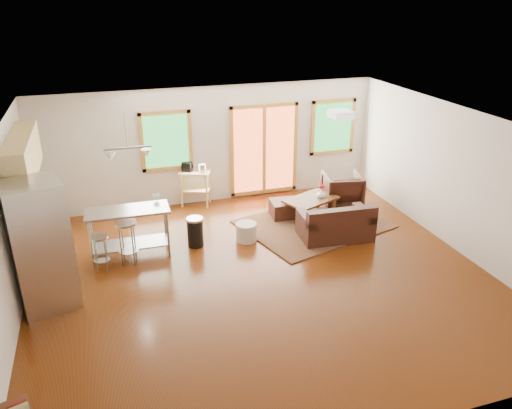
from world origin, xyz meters
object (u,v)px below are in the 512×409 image
object	(u,v)px
coffee_table	(311,201)
armchair	(342,188)
kitchen_cart	(194,176)
loveseat	(336,225)
ottoman	(284,209)
refrigerator	(41,246)
rug	(313,224)
island	(129,224)

from	to	relation	value
coffee_table	armchair	world-z (taller)	armchair
kitchen_cart	armchair	bearing A→B (deg)	-18.62
loveseat	kitchen_cart	world-z (taller)	kitchen_cart
coffee_table	ottoman	world-z (taller)	coffee_table
armchair	refrigerator	size ratio (longest dim) A/B	0.42
rug	ottoman	bearing A→B (deg)	129.12
loveseat	coffee_table	bearing A→B (deg)	98.67
rug	refrigerator	bearing A→B (deg)	-165.05
rug	refrigerator	distance (m)	5.26
ottoman	refrigerator	xyz separation A→B (m)	(-4.54, -1.89, 0.82)
kitchen_cart	rug	bearing A→B (deg)	-40.06
loveseat	island	world-z (taller)	island
rug	coffee_table	bearing A→B (deg)	78.15
ottoman	refrigerator	size ratio (longest dim) A/B	0.27
coffee_table	rug	bearing A→B (deg)	-101.85
coffee_table	refrigerator	bearing A→B (deg)	-161.69
loveseat	ottoman	distance (m)	1.39
coffee_table	kitchen_cart	world-z (taller)	kitchen_cart
loveseat	ottoman	size ratio (longest dim) A/B	2.65
coffee_table	refrigerator	xyz separation A→B (m)	(-5.07, -1.68, 0.62)
rug	kitchen_cart	size ratio (longest dim) A/B	2.74
ottoman	island	world-z (taller)	island
coffee_table	ottoman	distance (m)	0.60
island	kitchen_cart	distance (m)	2.52
rug	armchair	xyz separation A→B (m)	(0.99, 0.73, 0.40)
refrigerator	coffee_table	bearing A→B (deg)	3.18
ottoman	kitchen_cart	bearing A→B (deg)	143.70
refrigerator	kitchen_cart	xyz separation A→B (m)	(2.88, 3.11, -0.31)
armchair	kitchen_cart	xyz separation A→B (m)	(-3.11, 1.05, 0.27)
refrigerator	island	distance (m)	1.78
rug	refrigerator	world-z (taller)	refrigerator
kitchen_cart	island	bearing A→B (deg)	-128.55
loveseat	armchair	xyz separation A→B (m)	(0.84, 1.42, 0.13)
rug	coffee_table	xyz separation A→B (m)	(0.07, 0.34, 0.37)
armchair	ottoman	world-z (taller)	armchair
coffee_table	ottoman	bearing A→B (deg)	157.83
loveseat	kitchen_cart	distance (m)	3.37
armchair	coffee_table	bearing A→B (deg)	34.82
armchair	island	xyz separation A→B (m)	(-4.67, -0.92, 0.21)
loveseat	armchair	world-z (taller)	armchair
loveseat	armchair	bearing A→B (deg)	63.48
refrigerator	island	size ratio (longest dim) A/B	1.37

